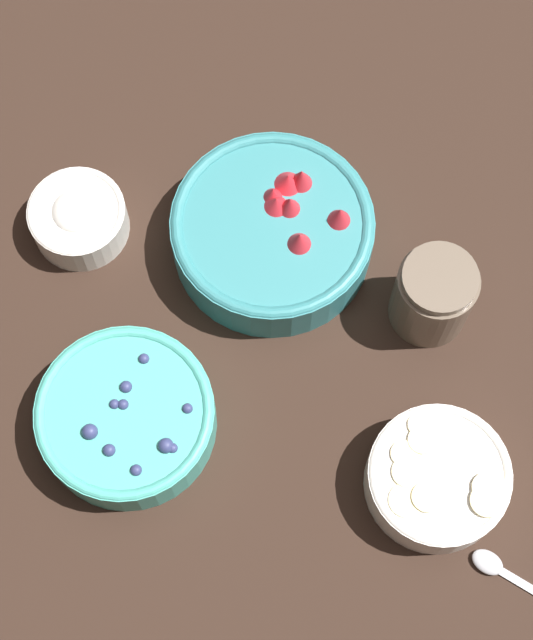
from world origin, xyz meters
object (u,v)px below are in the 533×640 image
object	(u,v)px
bowl_blueberries	(126,415)
bowl_cream	(78,217)
bowl_strawberries	(273,230)
bowl_bananas	(438,478)
jar_chocolate	(431,293)

from	to	relation	value
bowl_blueberries	bowl_cream	bearing A→B (deg)	173.84
bowl_strawberries	bowl_bananas	size ratio (longest dim) A/B	1.54
bowl_strawberries	bowl_blueberries	xyz separation A→B (m)	(0.13, -0.21, -0.00)
bowl_strawberries	bowl_bananas	xyz separation A→B (m)	(0.30, 0.05, -0.00)
bowl_strawberries	bowl_cream	world-z (taller)	bowl_strawberries
jar_chocolate	bowl_blueberries	bearing A→B (deg)	-89.70
bowl_blueberries	bowl_strawberries	bearing A→B (deg)	121.75
bowl_blueberries	bowl_cream	xyz separation A→B (m)	(-0.22, 0.02, -0.00)
bowl_blueberries	bowl_cream	size ratio (longest dim) A/B	1.70
bowl_blueberries	jar_chocolate	xyz separation A→B (m)	(-0.00, 0.33, 0.01)
bowl_strawberries	jar_chocolate	size ratio (longest dim) A/B	2.19
bowl_strawberries	jar_chocolate	world-z (taller)	jar_chocolate
bowl_bananas	bowl_cream	xyz separation A→B (m)	(-0.40, -0.24, -0.00)
bowl_strawberries	jar_chocolate	distance (m)	0.18
bowl_bananas	bowl_blueberries	bearing A→B (deg)	-123.51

